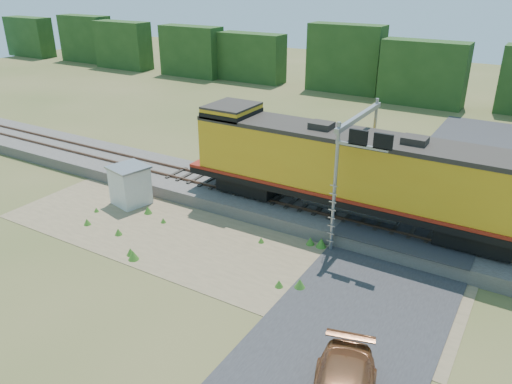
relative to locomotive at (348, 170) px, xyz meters
The scene contains 10 objects.
ground 7.72m from the locomotive, 118.87° to the right, with size 140.00×140.00×0.00m, color #475123.
ballast 4.57m from the locomotive, behind, with size 70.00×5.00×0.80m, color slate.
rails 4.25m from the locomotive, behind, with size 70.00×1.54×0.16m.
dirt_shoulder 8.42m from the locomotive, 133.98° to the right, with size 26.00×8.00×0.03m, color #8C7754.
road 7.30m from the locomotive, 54.93° to the right, with size 7.00×66.00×0.86m.
tree_line_north 32.17m from the locomotive, 95.90° to the left, with size 130.00×3.00×6.50m.
weed_clumps 9.68m from the locomotive, 139.09° to the right, with size 15.00×6.20×0.56m, color #387320, non-canonical shape.
locomotive is the anchor object (origin of this frame).
shed 13.54m from the locomotive, 162.75° to the right, with size 2.57×2.57×2.52m.
signal_gantry 1.96m from the locomotive, 42.39° to the right, with size 2.77×6.20×6.98m.
Camera 1 is at (12.11, -18.48, 13.51)m, focal length 35.00 mm.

